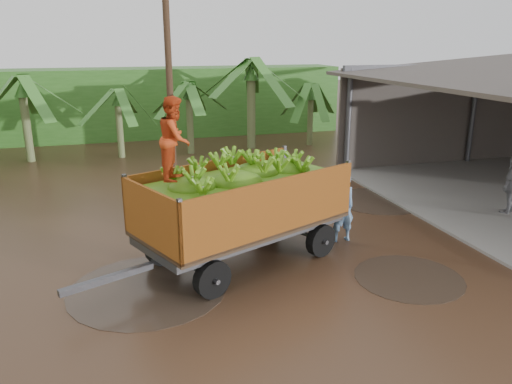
# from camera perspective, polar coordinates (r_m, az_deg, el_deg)

# --- Properties ---
(ground) EXTENTS (100.00, 100.00, 0.00)m
(ground) POSITION_cam_1_polar(r_m,az_deg,el_deg) (13.14, 0.32, -5.43)
(ground) COLOR black
(ground) RESTS_ON ground
(hedge_north) EXTENTS (22.00, 3.00, 3.60)m
(hedge_north) POSITION_cam_1_polar(r_m,az_deg,el_deg) (27.86, -13.40, 9.90)
(hedge_north) COLOR #2D661E
(hedge_north) RESTS_ON ground
(banana_trailer) EXTENTS (6.61, 4.03, 3.95)m
(banana_trailer) POSITION_cam_1_polar(r_m,az_deg,el_deg) (11.42, -1.72, -1.11)
(banana_trailer) COLOR #C3691B
(banana_trailer) RESTS_ON ground
(man_blue) EXTENTS (0.68, 0.46, 1.82)m
(man_blue) POSITION_cam_1_polar(r_m,az_deg,el_deg) (12.94, 9.82, -1.76)
(man_blue) COLOR #7AAADF
(man_blue) RESTS_ON ground
(man_grey) EXTENTS (1.15, 0.84, 1.81)m
(man_grey) POSITION_cam_1_polar(r_m,az_deg,el_deg) (16.49, 27.23, 0.65)
(man_grey) COLOR gray
(man_grey) RESTS_ON ground
(utility_pole) EXTENTS (1.20, 0.24, 8.74)m
(utility_pole) POSITION_cam_1_polar(r_m,az_deg,el_deg) (18.56, -9.99, 14.93)
(utility_pole) COLOR #47301E
(utility_pole) RESTS_ON ground
(banana_plants) EXTENTS (24.50, 20.38, 4.39)m
(banana_plants) POSITION_cam_1_polar(r_m,az_deg,el_deg) (18.24, -21.72, 5.85)
(banana_plants) COLOR #2D661E
(banana_plants) RESTS_ON ground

